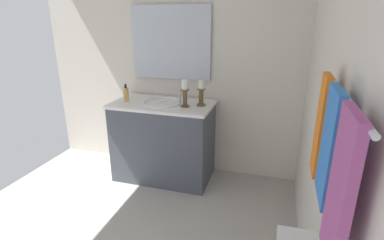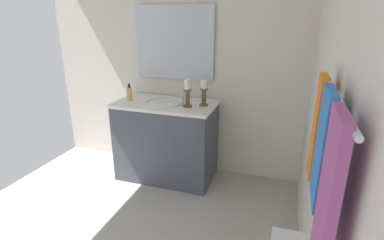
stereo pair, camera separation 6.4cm
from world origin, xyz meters
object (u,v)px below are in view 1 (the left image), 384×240
Objects in this scene: vanity_cabinet at (164,141)px; towel_bar at (344,94)px; towel_near_corner at (340,192)px; candle_holder_short at (185,93)px; candle_holder_tall at (201,92)px; towel_near_vanity at (321,126)px; mirror at (171,43)px; towel_center at (329,146)px; soap_bottle at (126,94)px; sink_basin at (163,106)px.

vanity_cabinet is 1.29× the size of towel_bar.
towel_near_corner is (1.89, 1.34, 0.78)m from vanity_cabinet.
towel_near_corner is at bearing 30.42° from candle_holder_short.
towel_near_vanity is (1.37, 0.93, 0.23)m from candle_holder_tall.
towel_bar is at bearing 35.05° from candle_holder_short.
towel_near_corner is (2.17, 1.34, -0.22)m from mirror.
towel_bar reaches higher than vanity_cabinet.
candle_holder_short is 1.90m from towel_center.
towel_bar is at bearing 47.94° from soap_bottle.
vanity_cabinet is 2.25m from towel_center.
soap_bottle is 0.41× the size of towel_center.
candle_holder_tall is 0.17m from candle_holder_short.
towel_center reaches higher than candle_holder_tall.
sink_basin is 1.50× the size of candle_holder_short.
mirror is 2.12m from towel_near_vanity.
soap_bottle is (0.32, -0.39, -0.51)m from mirror.
vanity_cabinet is at bearing -86.21° from candle_holder_tall.
towel_bar reaches higher than soap_bottle.
sink_basin is at bearing -144.70° from towel_near_corner.
candle_holder_short is (0.09, -0.14, 0.01)m from candle_holder_tall.
soap_bottle is 0.38× the size of towel_near_vanity.
towel_near_corner is (0.27, -0.02, -0.23)m from towel_bar.
towel_near_corner is (0.27, 0.00, -0.03)m from towel_center.
candle_holder_tall is at bearing -154.06° from towel_near_corner.
candle_holder_tall is (-0.03, 0.41, 0.17)m from sink_basin.
sink_basin is at bearing 96.29° from soap_bottle.
soap_bottle is (0.04, -0.39, 0.50)m from vanity_cabinet.
sink_basin is 1.56× the size of candle_holder_tall.
mirror is at bearing -144.80° from towel_center.
sink_basin is at bearing -140.03° from towel_bar.
soap_bottle is 2.54m from towel_near_corner.
vanity_cabinet is 0.38m from sink_basin.
towel_near_corner is (1.82, 1.07, 0.21)m from candle_holder_short.
towel_near_corner is at bearing 35.30° from sink_basin.
towel_center is (1.90, 1.34, -0.20)m from mirror.
candle_holder_short is 0.33× the size of towel_bar.
towel_bar reaches higher than candle_holder_short.
towel_near_vanity reaches higher than candle_holder_tall.
candle_holder_tall is 2.14m from towel_near_corner.
vanity_cabinet is 2.21× the size of towel_near_vanity.
candle_holder_short reaches higher than sink_basin.
towel_bar is at bearing 3.79° from towel_near_vanity.
vanity_cabinet is 1.04m from mirror.
soap_bottle is at bearing -83.71° from sink_basin.
towel_bar is at bearing 39.99° from vanity_cabinet.
candle_holder_short is 1.95m from towel_bar.
soap_bottle is at bearing -91.88° from candle_holder_short.
towel_bar is 1.63× the size of towel_near_corner.
towel_center reaches higher than sink_basin.
candle_holder_tall is (0.25, 0.41, -0.44)m from mirror.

